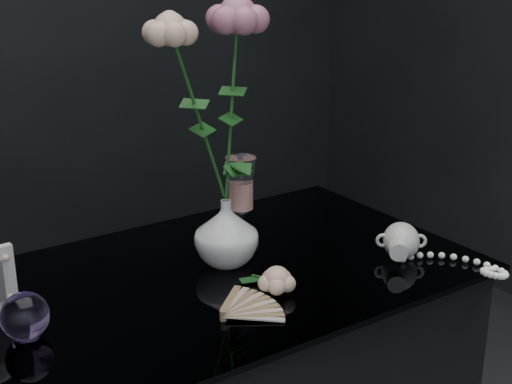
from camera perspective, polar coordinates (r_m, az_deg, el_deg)
vase at (r=1.35m, az=-2.39°, el=-3.24°), size 0.15×0.15×0.13m
wine_glass at (r=1.38m, az=-1.21°, el=-1.10°), size 0.07×0.07×0.19m
paperweight at (r=1.16m, az=-18.02°, el=-9.40°), size 0.08×0.08×0.08m
paper_fan at (r=1.17m, az=-2.63°, el=-9.75°), size 0.23×0.20×0.02m
loose_rose at (r=1.25m, az=1.67°, el=-7.04°), size 0.15×0.17×0.05m
pearl_jar at (r=1.41m, az=11.55°, el=-3.71°), size 0.35×0.35×0.07m
roses at (r=1.26m, az=-3.26°, el=7.97°), size 0.25×0.14×0.42m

